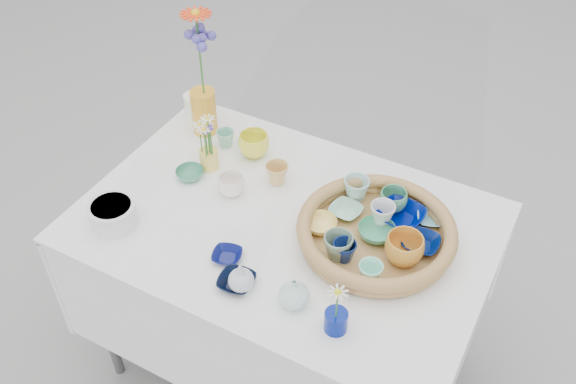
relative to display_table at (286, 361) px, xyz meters
The scene contains 34 objects.
ground 0.00m from the display_table, ahead, with size 80.00×80.00×0.00m, color #999999.
display_table is the anchor object (origin of this frame).
wicker_tray 0.85m from the display_table, 10.12° to the left, with size 0.47×0.47×0.08m, color #9F6F46, non-canonical shape.
tray_ceramic_0 0.87m from the display_table, 26.42° to the left, with size 0.14×0.14×0.03m, color #000D6A.
tray_ceramic_1 0.90m from the display_table, 11.04° to the left, with size 0.11×0.11×0.03m, color #01114A.
tray_ceramic_2 0.91m from the display_table, ahead, with size 0.11×0.11×0.09m, color gold.
tray_ceramic_3 0.85m from the display_table, 11.60° to the left, with size 0.11×0.11×0.04m, color #409F73.
tray_ceramic_4 0.85m from the display_table, 18.74° to the right, with size 0.09×0.09×0.08m, color slate.
tray_ceramic_5 0.82m from the display_table, 32.86° to the left, with size 0.10×0.10×0.02m, color #99D3B6.
tray_ceramic_6 0.86m from the display_table, 48.86° to the left, with size 0.08×0.08×0.08m, color #A3D2CC.
tray_ceramic_7 0.87m from the display_table, 23.34° to the left, with size 0.08×0.08×0.07m, color silver.
tray_ceramic_8 0.91m from the display_table, 25.90° to the left, with size 0.09×0.09×0.02m, color #71C0D7.
tray_ceramic_9 0.85m from the display_table, 17.12° to the right, with size 0.07×0.07×0.06m, color #0A1C55.
tray_ceramic_10 0.81m from the display_table, ahead, with size 0.10×0.10×0.03m, color #F9DD6D.
tray_ceramic_11 0.89m from the display_table, 18.75° to the right, with size 0.07×0.07×0.06m, color #93EACF.
tray_ceramic_12 0.88m from the display_table, 34.75° to the left, with size 0.09×0.09×0.07m, color #50A274.
loose_ceramic_0 0.88m from the display_table, 136.53° to the left, with size 0.11×0.11×0.08m, color yellow.
loose_ceramic_1 0.82m from the display_table, 126.74° to the left, with size 0.08×0.08×0.07m, color tan.
loose_ceramic_2 0.87m from the display_table, behind, with size 0.09×0.09×0.03m, color #3C8867.
loose_ceramic_3 0.83m from the display_table, behind, with size 0.09×0.09×0.07m, color white.
loose_ceramic_4 0.81m from the display_table, 108.84° to the right, with size 0.09×0.09×0.02m, color #0A104E.
loose_ceramic_5 0.91m from the display_table, 147.24° to the left, with size 0.06×0.06×0.06m, color #83CAAC.
loose_ceramic_6 0.83m from the display_table, 89.46° to the right, with size 0.10×0.10×0.03m, color black.
fluted_bowl 0.96m from the display_table, 150.46° to the right, with size 0.15×0.15×0.08m, color silver, non-canonical shape.
bud_vase_paleblue 0.87m from the display_table, 85.45° to the right, with size 0.07×0.07×0.11m, color silver, non-canonical shape.
bud_vase_seafoam 0.87m from the display_table, 56.96° to the right, with size 0.09×0.09×0.09m, color silver.
bud_vase_cobalt 0.90m from the display_table, 43.12° to the right, with size 0.06×0.06×0.06m, color navy.
single_daisy 0.98m from the display_table, 43.80° to the right, with size 0.06×0.06×0.12m, color silver, non-canonical shape.
tall_vase_yellow 1.01m from the display_table, 150.09° to the left, with size 0.09×0.09×0.17m, color gold.
gerbera 1.21m from the display_table, 149.59° to the left, with size 0.12×0.12×0.31m, color #F83C12, non-canonical shape.
hydrangea 1.17m from the display_table, 149.84° to the left, with size 0.08×0.08×0.29m, color #4845A0, non-canonical shape.
white_pitcher 1.03m from the display_table, 150.01° to the left, with size 0.11×0.08×0.11m, color white, non-canonical shape.
daisy_cup 0.88m from the display_table, 162.77° to the left, with size 0.06×0.06×0.07m, color #F1CF55.
daisy_posy 0.98m from the display_table, 164.85° to the left, with size 0.08×0.08×0.15m, color white, non-canonical shape.
Camera 1 is at (0.68, -1.24, 2.16)m, focal length 40.00 mm.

